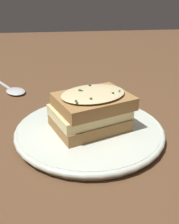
% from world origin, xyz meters
% --- Properties ---
extents(ground_plane, '(2.40, 2.40, 0.00)m').
position_xyz_m(ground_plane, '(0.00, 0.00, 0.00)').
color(ground_plane, brown).
extents(dinner_plate, '(0.27, 0.27, 0.02)m').
position_xyz_m(dinner_plate, '(0.02, 0.03, 0.01)').
color(dinner_plate, silver).
rests_on(dinner_plate, ground_plane).
extents(sandwich, '(0.16, 0.13, 0.07)m').
position_xyz_m(sandwich, '(0.02, 0.03, 0.05)').
color(sandwich, '#A37542').
rests_on(sandwich, dinner_plate).
extents(spoon, '(0.11, 0.16, 0.01)m').
position_xyz_m(spoon, '(0.18, -0.21, 0.00)').
color(spoon, silver).
rests_on(spoon, ground_plane).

